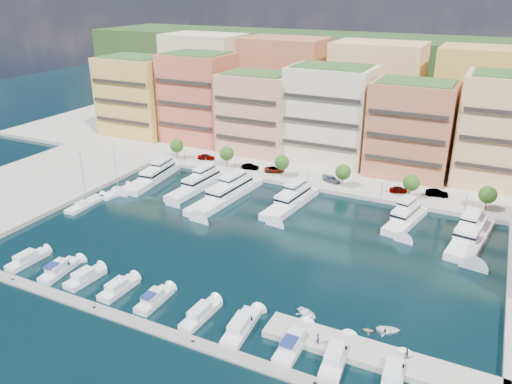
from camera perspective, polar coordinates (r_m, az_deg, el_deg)
ground at (r=97.44m, az=-0.58°, el=-5.76°), size 400.00×400.00×0.00m
north_quay at (r=151.11m, az=10.05°, el=4.40°), size 220.00×64.00×2.00m
hillside at (r=196.06m, az=14.14°, el=8.25°), size 240.00×40.00×58.00m
south_pontoon at (r=77.72m, az=-12.97°, el=-14.63°), size 72.00×2.20×0.35m
finger_pier at (r=72.06m, az=13.75°, el=-18.15°), size 32.00×5.00×2.00m
apartment_0 at (r=167.47m, az=-13.44°, el=10.63°), size 22.00×16.50×24.80m
apartment_1 at (r=156.12m, az=-6.60°, el=10.63°), size 20.00×16.50×26.80m
apartment_2 at (r=144.80m, az=0.14°, el=9.02°), size 20.00×15.50×22.80m
apartment_3 at (r=138.67m, az=8.43°, el=8.81°), size 22.00×16.50×25.80m
apartment_4 at (r=132.22m, az=17.27°, el=6.91°), size 20.00×15.50×23.80m
apartment_5 at (r=132.52m, az=26.90°, el=6.18°), size 22.00×16.50×26.80m
backblock_0 at (r=179.86m, az=-5.83°, el=12.78°), size 26.00×18.00×30.00m
backblock_1 at (r=166.23m, az=3.22°, el=12.06°), size 26.00×18.00×30.00m
backblock_2 at (r=157.22m, az=13.51°, el=10.87°), size 26.00×18.00×30.00m
backblock_3 at (r=153.62m, az=24.55°, el=9.21°), size 26.00×18.00×30.00m
tree_0 at (r=141.49m, az=-9.05°, el=5.23°), size 3.80×3.80×5.65m
tree_1 at (r=133.26m, az=-3.37°, el=4.39°), size 3.80×3.80×5.65m
tree_2 at (r=126.54m, az=2.98°, el=3.40°), size 3.80×3.80×5.65m
tree_3 at (r=121.56m, az=9.93°, el=2.26°), size 3.80×3.80×5.65m
tree_4 at (r=118.54m, az=17.33°, el=1.01°), size 3.80×3.80×5.65m
tree_5 at (r=117.65m, az=24.98°, el=-0.30°), size 3.80×3.80×5.65m
lamppost_0 at (r=137.78m, az=-8.20°, el=4.41°), size 0.30×0.30×4.20m
lamppost_1 at (r=128.92m, az=-1.52°, el=3.36°), size 0.30×0.30×4.20m
lamppost_2 at (r=122.09m, az=5.99°, el=2.11°), size 0.30×0.30×4.20m
lamppost_3 at (r=117.64m, az=14.22°, el=0.71°), size 0.30×0.30×4.20m
lamppost_4 at (r=115.85m, az=22.90°, el=-0.78°), size 0.30×0.30×4.20m
yacht_0 at (r=130.37m, az=-11.54°, el=1.89°), size 6.72×21.53×7.30m
yacht_1 at (r=123.20m, az=-6.52°, el=0.92°), size 5.72×21.01×7.30m
yacht_2 at (r=117.20m, az=-3.24°, el=-0.06°), size 7.56×25.51×7.30m
yacht_3 at (r=113.13m, az=4.12°, el=-0.95°), size 6.77×20.24×7.30m
yacht_5 at (r=109.17m, az=16.75°, el=-2.82°), size 6.96×15.83×7.30m
yacht_6 at (r=106.38m, az=23.38°, el=-4.48°), size 7.93×20.61×7.30m
cruiser_0 at (r=99.37m, az=-24.66°, el=-7.07°), size 2.83×7.94×2.55m
cruiser_1 at (r=93.92m, az=-21.57°, el=-8.29°), size 3.60×8.31×2.66m
cruiser_2 at (r=90.10m, az=-18.97°, el=-9.29°), size 3.36×7.43×2.55m
cruiser_3 at (r=85.66m, az=-15.45°, el=-10.60°), size 2.89×7.46×2.55m
cruiser_4 at (r=81.63m, az=-11.57°, el=-11.98°), size 2.59×7.43×2.66m
cruiser_5 at (r=77.43m, az=-6.33°, el=-13.76°), size 2.81×8.50×2.55m
cruiser_6 at (r=74.63m, az=-1.74°, el=-15.21°), size 3.48×9.35×2.55m
cruiser_7 at (r=71.95m, az=4.27°, el=-16.92°), size 2.83×9.04×2.66m
cruiser_8 at (r=70.56m, az=9.06°, el=-18.14°), size 3.55×9.15×2.55m
cruiser_9 at (r=69.49m, az=15.39°, el=-19.55°), size 3.46×8.32×2.55m
sailboat_2 at (r=123.73m, az=-15.57°, el=-0.09°), size 3.98×9.02×13.20m
sailboat_1 at (r=119.30m, az=-18.96°, el=-1.37°), size 3.22×10.46×13.20m
tender_0 at (r=77.91m, az=5.87°, el=-13.65°), size 4.24×3.70×0.73m
tender_2 at (r=76.82m, az=14.90°, el=-15.01°), size 4.19×3.65×0.72m
tender_1 at (r=76.08m, az=12.70°, el=-15.13°), size 1.82×1.66×0.83m
car_0 at (r=140.49m, az=-5.71°, el=4.03°), size 5.20×3.36×1.65m
car_1 at (r=132.24m, az=-0.69°, el=2.91°), size 4.77×2.53×1.49m
car_2 at (r=130.34m, az=2.11°, el=2.59°), size 5.73×4.00×1.45m
car_3 at (r=125.20m, az=8.61°, el=1.48°), size 5.32×3.48×1.43m
car_4 at (r=121.98m, az=16.06°, el=0.27°), size 4.88×3.18×1.54m
car_5 at (r=122.52m, az=19.96°, el=-0.11°), size 5.22×2.43×1.66m
person_0 at (r=70.97m, az=7.09°, el=-16.33°), size 0.77×0.73×1.76m
person_1 at (r=71.20m, az=16.81°, el=-17.23°), size 0.92×0.82×1.57m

